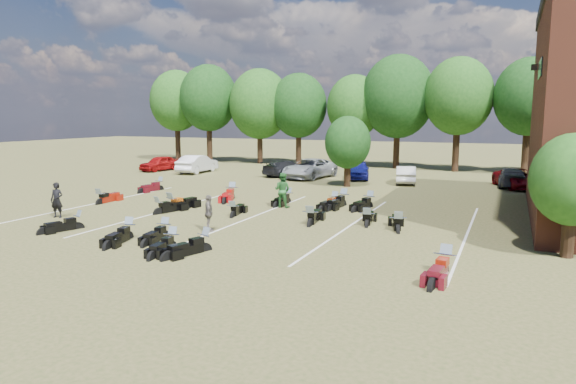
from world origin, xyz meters
The scene contains 35 objects.
ground centered at (0.00, 0.00, 0.00)m, with size 160.00×160.00×0.00m, color brown.
car_0 centered at (-20.66, 18.77, 0.68)m, with size 1.60×3.98×1.36m, color maroon.
car_1 centered at (-16.66, 18.79, 0.78)m, with size 1.64×4.71×1.55m, color silver.
car_2 centered at (-6.21, 19.05, 0.77)m, with size 2.57×5.57×1.55m, color gray.
car_3 centered at (-8.50, 19.65, 0.65)m, with size 1.83×4.50×1.31m, color black.
car_4 centered at (-2.52, 20.06, 0.72)m, with size 1.71×4.24×1.44m, color navy.
car_5 centered at (1.46, 18.86, 0.64)m, with size 1.36×3.91×1.29m, color #BABBB5.
car_6 centered at (9.04, 19.42, 0.66)m, with size 2.19×4.74×1.32m, color #63050C.
car_7 centered at (8.61, 19.95, 0.66)m, with size 1.85×4.54×1.32m, color #323337.
person_black centered at (-11.66, -0.94, 0.87)m, with size 0.63×0.42×1.74m, color black.
person_green centered at (-2.76, 6.07, 0.95)m, with size 0.92×0.72×1.89m, color #235D26.
person_grey centered at (-3.25, -0.55, 0.80)m, with size 0.94×0.39×1.60m, color #5A534D.
motorcycle_0 centered at (-8.84, -2.44, 0.00)m, with size 0.66×2.06×1.15m, color black, non-canonical shape.
motorcycle_1 centered at (-5.48, -3.06, 0.00)m, with size 0.71×2.22×1.24m, color black, non-canonical shape.
motorcycle_2 centered at (-4.30, -2.28, 0.00)m, with size 0.67×2.09×1.16m, color black, non-canonical shape.
motorcycle_3 centered at (-1.64, -3.43, 0.00)m, with size 0.70×2.21×1.23m, color black, non-canonical shape.
motorcycle_4 centered at (-2.93, -3.63, 0.00)m, with size 0.66×2.07×1.15m, color black, non-canonical shape.
motorcycle_6 centered at (6.80, -2.72, 0.00)m, with size 0.74×2.32×1.29m, color #510B16, non-canonical shape.
motorcycle_7 centered at (-12.61, 2.88, 0.00)m, with size 0.71×2.24×1.25m, color maroon, non-canonical shape.
motorcycle_8 centered at (-7.57, 2.68, 0.00)m, with size 0.80×2.51×1.40m, color black, non-canonical shape.
motorcycle_9 centered at (-7.71, 1.79, 0.00)m, with size 0.72×2.27×1.27m, color black, non-canonical shape.
motorcycle_10 centered at (-3.87, 2.60, 0.00)m, with size 0.66×2.06×1.15m, color black, non-canonical shape.
motorcycle_11 centered at (2.74, 3.10, 0.00)m, with size 0.70×2.20×1.23m, color black, non-canonical shape.
motorcycle_12 centered at (0.34, 2.24, 0.00)m, with size 0.75×2.35×1.31m, color black, non-canonical shape.
motorcycle_13 centered at (4.25, 2.52, 0.00)m, with size 0.74×2.31×1.29m, color black, non-canonical shape.
motorcycle_14 centered at (-13.00, 8.75, 0.00)m, with size 0.71×2.23×1.24m, color #460A11, non-canonical shape.
motorcycle_15 centered at (-6.76, 7.56, 0.00)m, with size 0.79×2.49×1.39m, color #A00B0F, non-canonical shape.
motorcycle_16 centered at (-3.07, 7.51, 0.00)m, with size 0.68×2.15×1.20m, color black, non-canonical shape.
motorcycle_17 centered at (-0.20, 7.25, 0.00)m, with size 0.69×2.15×1.20m, color black, non-canonical shape.
motorcycle_18 centered at (0.13, 7.79, 0.00)m, with size 0.77×2.42×1.35m, color black, non-canonical shape.
motorcycle_19 centered at (1.59, 7.90, 0.00)m, with size 0.72×2.27×1.27m, color black, non-canonical shape.
tree_line centered at (-1.00, 29.00, 6.31)m, with size 56.00×6.00×9.79m.
young_tree_near_building centered at (10.50, 1.00, 2.75)m, with size 2.80×2.80×4.16m.
young_tree_midfield centered at (-2.00, 15.50, 3.09)m, with size 3.20×3.20×4.70m.
parking_lines centered at (-3.00, 3.00, 0.01)m, with size 20.10×14.00×0.01m.
Camera 1 is at (8.53, -18.99, 4.93)m, focal length 32.00 mm.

